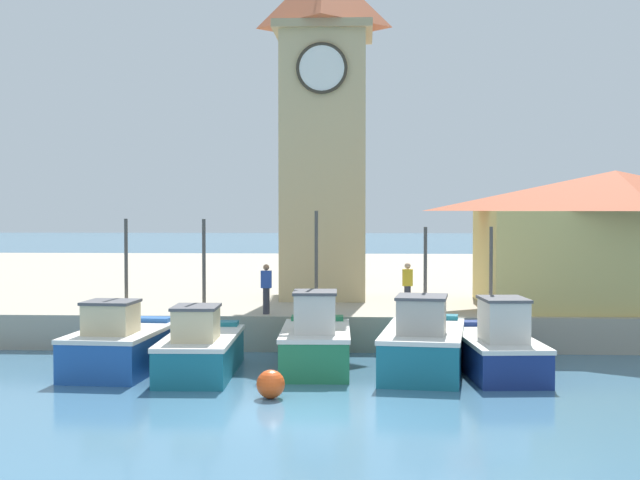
{
  "coord_description": "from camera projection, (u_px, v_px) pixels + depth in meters",
  "views": [
    {
      "loc": [
        1.47,
        -19.33,
        4.54
      ],
      "look_at": [
        -0.05,
        10.66,
        3.5
      ],
      "focal_mm": 50.0,
      "sensor_mm": 36.0,
      "label": 1
    }
  ],
  "objects": [
    {
      "name": "dock_worker_along_quay",
      "position": [
        408.0,
        286.0,
        29.58
      ],
      "size": [
        0.34,
        0.22,
        1.62
      ],
      "color": "#33333D",
      "rests_on": "quay_wharf"
    },
    {
      "name": "warehouse_right",
      "position": [
        615.0,
        237.0,
        31.03
      ],
      "size": [
        9.5,
        6.59,
        4.75
      ],
      "color": "tan",
      "rests_on": "quay_wharf"
    },
    {
      "name": "fishing_boat_center",
      "position": [
        496.0,
        348.0,
        24.64
      ],
      "size": [
        2.3,
        5.32,
        4.05
      ],
      "color": "navy",
      "rests_on": "ground"
    },
    {
      "name": "ground_plane",
      "position": [
        298.0,
        416.0,
        19.52
      ],
      "size": [
        300.0,
        300.0,
        0.0
      ],
      "primitive_type": "plane",
      "color": "teal"
    },
    {
      "name": "mooring_buoy",
      "position": [
        271.0,
        384.0,
        21.33
      ],
      "size": [
        0.69,
        0.69,
        0.69
      ],
      "primitive_type": "sphere",
      "color": "#E54C19",
      "rests_on": "ground"
    },
    {
      "name": "fishing_boat_mid_left",
      "position": [
        423.0,
        345.0,
        24.66
      ],
      "size": [
        2.77,
        5.31,
        4.04
      ],
      "color": "#196B7F",
      "rests_on": "ground"
    },
    {
      "name": "clock_tower",
      "position": [
        324.0,
        121.0,
        33.8
      ],
      "size": [
        3.67,
        3.67,
        14.38
      ],
      "color": "tan",
      "rests_on": "quay_wharf"
    },
    {
      "name": "quay_wharf",
      "position": [
        338.0,
        283.0,
        48.11
      ],
      "size": [
        120.0,
        40.0,
        1.14
      ],
      "primitive_type": "cube",
      "color": "#A89E89",
      "rests_on": "ground"
    },
    {
      "name": "fishing_boat_left_inner",
      "position": [
        316.0,
        343.0,
        25.12
      ],
      "size": [
        2.1,
        4.49,
        4.49
      ],
      "color": "#237A4C",
      "rests_on": "ground"
    },
    {
      "name": "fishing_boat_far_left",
      "position": [
        120.0,
        346.0,
        24.82
      ],
      "size": [
        2.44,
        4.41,
        4.27
      ],
      "color": "#2356A8",
      "rests_on": "ground"
    },
    {
      "name": "dock_worker_near_tower",
      "position": [
        266.0,
        288.0,
        28.82
      ],
      "size": [
        0.34,
        0.22,
        1.62
      ],
      "color": "#33333D",
      "rests_on": "quay_wharf"
    },
    {
      "name": "port_crane_near",
      "position": [
        330.0,
        117.0,
        41.61
      ],
      "size": [
        2.0,
        7.85,
        19.85
      ],
      "color": "#353539",
      "rests_on": "quay_wharf"
    },
    {
      "name": "fishing_boat_left_outer",
      "position": [
        201.0,
        350.0,
        24.42
      ],
      "size": [
        2.09,
        4.83,
        4.27
      ],
      "color": "#196B7F",
      "rests_on": "ground"
    }
  ]
}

